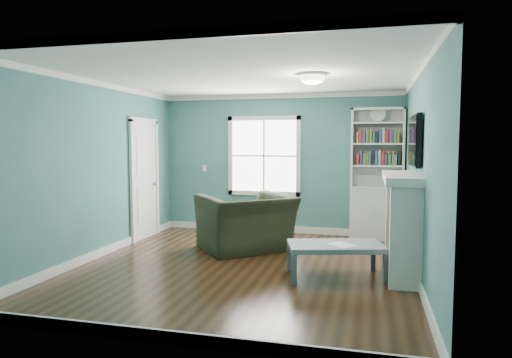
# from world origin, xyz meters

# --- Properties ---
(floor) EXTENTS (5.00, 5.00, 0.00)m
(floor) POSITION_xyz_m (0.00, 0.00, 0.00)
(floor) COLOR black
(floor) RESTS_ON ground
(room_walls) EXTENTS (5.00, 5.00, 5.00)m
(room_walls) POSITION_xyz_m (0.00, 0.00, 1.58)
(room_walls) COLOR #396C6C
(room_walls) RESTS_ON ground
(trim) EXTENTS (4.50, 5.00, 2.60)m
(trim) POSITION_xyz_m (0.00, 0.00, 1.24)
(trim) COLOR white
(trim) RESTS_ON ground
(window) EXTENTS (1.40, 0.06, 1.50)m
(window) POSITION_xyz_m (-0.30, 2.49, 1.45)
(window) COLOR white
(window) RESTS_ON room_walls
(bookshelf) EXTENTS (0.90, 0.35, 2.31)m
(bookshelf) POSITION_xyz_m (1.77, 2.30, 0.92)
(bookshelf) COLOR silver
(bookshelf) RESTS_ON ground
(fireplace) EXTENTS (0.44, 1.58, 1.30)m
(fireplace) POSITION_xyz_m (2.08, 0.20, 0.64)
(fireplace) COLOR black
(fireplace) RESTS_ON ground
(tv) EXTENTS (0.06, 1.10, 0.65)m
(tv) POSITION_xyz_m (2.20, 0.20, 1.72)
(tv) COLOR black
(tv) RESTS_ON fireplace
(door) EXTENTS (0.12, 0.98, 2.17)m
(door) POSITION_xyz_m (-2.22, 1.40, 1.07)
(door) COLOR silver
(door) RESTS_ON ground
(ceiling_fixture) EXTENTS (0.38, 0.38, 0.15)m
(ceiling_fixture) POSITION_xyz_m (0.90, 0.10, 2.55)
(ceiling_fixture) COLOR white
(ceiling_fixture) RESTS_ON room_walls
(light_switch) EXTENTS (0.08, 0.01, 0.12)m
(light_switch) POSITION_xyz_m (-1.50, 2.48, 1.20)
(light_switch) COLOR white
(light_switch) RESTS_ON room_walls
(recliner) EXTENTS (1.59, 1.53, 1.18)m
(recliner) POSITION_xyz_m (-0.24, 0.95, 0.59)
(recliner) COLOR black
(recliner) RESTS_ON ground
(coffee_table) EXTENTS (1.31, 0.93, 0.43)m
(coffee_table) POSITION_xyz_m (1.25, -0.18, 0.37)
(coffee_table) COLOR #505760
(coffee_table) RESTS_ON ground
(paper_sheet) EXTENTS (0.40, 0.39, 0.00)m
(paper_sheet) POSITION_xyz_m (1.33, -0.23, 0.43)
(paper_sheet) COLOR white
(paper_sheet) RESTS_ON coffee_table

